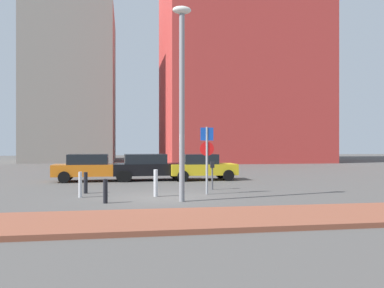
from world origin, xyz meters
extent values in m
plane|color=#4C4947|center=(0.00, 0.00, 0.00)|extent=(120.00, 120.00, 0.00)
cube|color=brown|center=(0.00, -5.09, 0.07)|extent=(40.00, 3.15, 0.14)
cube|color=orange|center=(-3.24, 7.59, 0.65)|extent=(4.58, 1.70, 0.66)
cube|color=black|center=(-3.59, 7.59, 1.27)|extent=(2.22, 1.55, 0.58)
cylinder|color=black|center=(-1.70, 8.44, 0.32)|extent=(0.64, 0.22, 0.64)
cylinder|color=black|center=(-1.69, 6.77, 0.32)|extent=(0.64, 0.22, 0.64)
cylinder|color=black|center=(-4.80, 8.42, 0.32)|extent=(0.64, 0.22, 0.64)
cylinder|color=black|center=(-4.79, 6.75, 0.32)|extent=(0.64, 0.22, 0.64)
cube|color=black|center=(0.03, 7.71, 0.65)|extent=(4.52, 1.97, 0.67)
cube|color=black|center=(-0.34, 7.69, 1.26)|extent=(2.44, 1.75, 0.56)
cylinder|color=black|center=(1.51, 8.67, 0.32)|extent=(0.65, 0.24, 0.64)
cylinder|color=black|center=(1.58, 6.86, 0.32)|extent=(0.65, 0.24, 0.64)
cylinder|color=black|center=(-1.52, 8.56, 0.32)|extent=(0.65, 0.24, 0.64)
cylinder|color=black|center=(-1.45, 6.75, 0.32)|extent=(0.65, 0.24, 0.64)
cube|color=gold|center=(3.03, 7.38, 0.64)|extent=(3.92, 1.83, 0.63)
cube|color=black|center=(2.85, 7.38, 1.24)|extent=(1.99, 1.66, 0.58)
cylinder|color=black|center=(4.34, 8.29, 0.32)|extent=(0.64, 0.23, 0.64)
cylinder|color=black|center=(4.37, 6.51, 0.32)|extent=(0.64, 0.23, 0.64)
cylinder|color=black|center=(1.69, 8.25, 0.32)|extent=(0.64, 0.23, 0.64)
cylinder|color=black|center=(1.71, 6.48, 0.32)|extent=(0.64, 0.23, 0.64)
cylinder|color=gray|center=(1.91, 0.74, 1.43)|extent=(0.10, 0.10, 2.86)
cube|color=#1447B7|center=(1.91, 0.74, 2.56)|extent=(0.55, 0.10, 0.55)
cylinder|color=red|center=(1.91, 0.74, 1.93)|extent=(0.60, 0.09, 0.60)
cylinder|color=#4C4C51|center=(2.51, 2.40, 0.51)|extent=(0.08, 0.08, 1.02)
cube|color=black|center=(2.51, 2.40, 1.16)|extent=(0.18, 0.14, 0.28)
cylinder|color=gray|center=(0.57, -1.19, 3.48)|extent=(0.20, 0.20, 6.97)
ellipsoid|color=silver|center=(0.57, -1.19, 7.12)|extent=(0.70, 0.36, 0.30)
cylinder|color=#B7B7BC|center=(-3.28, 0.58, 0.51)|extent=(0.14, 0.14, 1.03)
cylinder|color=black|center=(-2.22, -1.16, 0.44)|extent=(0.16, 0.16, 0.87)
cylinder|color=black|center=(-3.20, 1.92, 0.46)|extent=(0.17, 0.17, 0.92)
cylinder|color=#B7B7BC|center=(-0.29, 0.36, 0.55)|extent=(0.17, 0.17, 1.10)
cube|color=#BF3833|center=(12.37, 32.48, 12.48)|extent=(18.31, 15.91, 24.96)
cube|color=gray|center=(-7.93, 36.60, 9.33)|extent=(10.18, 14.08, 18.67)
camera|label=1|loc=(-1.53, -15.97, 2.15)|focal=37.63mm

